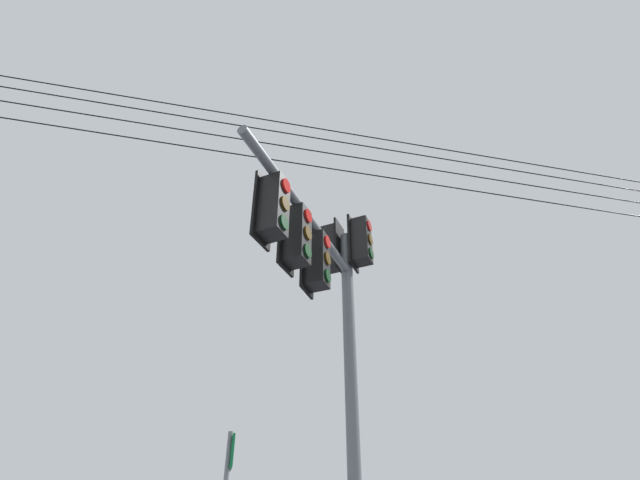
% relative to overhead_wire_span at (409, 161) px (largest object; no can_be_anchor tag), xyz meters
% --- Properties ---
extents(signal_mast_assembly, '(3.34, 2.64, 6.99)m').
position_rel_overhead_wire_span_xyz_m(signal_mast_assembly, '(-2.09, -0.03, -3.81)').
color(signal_mast_assembly, slate).
rests_on(signal_mast_assembly, ground).
extents(overhead_wire_span, '(30.39, 10.61, 1.92)m').
position_rel_overhead_wire_span_xyz_m(overhead_wire_span, '(0.00, 0.00, 0.00)').
color(overhead_wire_span, black).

